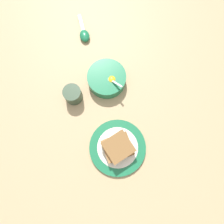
# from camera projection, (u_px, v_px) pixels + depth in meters

# --- Properties ---
(ground_plane) EXTENTS (3.00, 3.00, 0.00)m
(ground_plane) POSITION_uv_depth(u_px,v_px,m) (88.00, 94.00, 0.91)
(ground_plane) COLOR tan
(egg_bowl) EXTENTS (0.16, 0.16, 0.08)m
(egg_bowl) POSITION_uv_depth(u_px,v_px,m) (107.00, 79.00, 0.90)
(egg_bowl) COLOR #196B42
(egg_bowl) RESTS_ON ground_plane
(toast_plate) EXTENTS (0.22, 0.22, 0.01)m
(toast_plate) POSITION_uv_depth(u_px,v_px,m) (118.00, 148.00, 0.85)
(toast_plate) COLOR #196B42
(toast_plate) RESTS_ON ground_plane
(toast_sandwich) EXTENTS (0.14, 0.14, 0.06)m
(toast_sandwich) POSITION_uv_depth(u_px,v_px,m) (118.00, 147.00, 0.82)
(toast_sandwich) COLOR brown
(toast_sandwich) RESTS_ON toast_plate
(soup_spoon) EXTENTS (0.12, 0.12, 0.03)m
(soup_spoon) POSITION_uv_depth(u_px,v_px,m) (84.00, 34.00, 0.97)
(soup_spoon) COLOR #196B42
(soup_spoon) RESTS_ON ground_plane
(drinking_cup) EXTENTS (0.07, 0.07, 0.07)m
(drinking_cup) POSITION_uv_depth(u_px,v_px,m) (73.00, 94.00, 0.88)
(drinking_cup) COLOR #334733
(drinking_cup) RESTS_ON ground_plane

